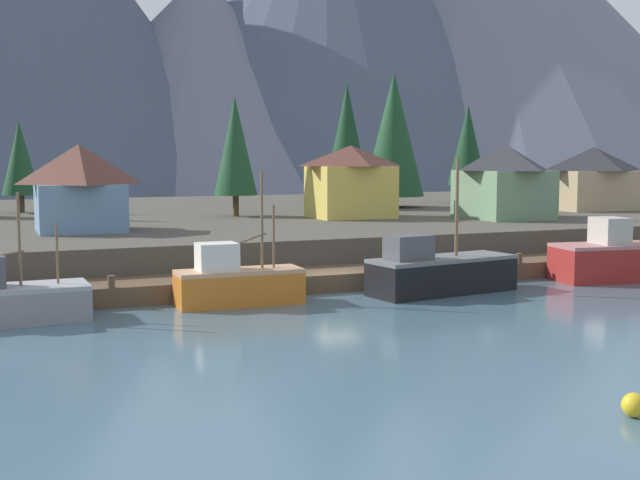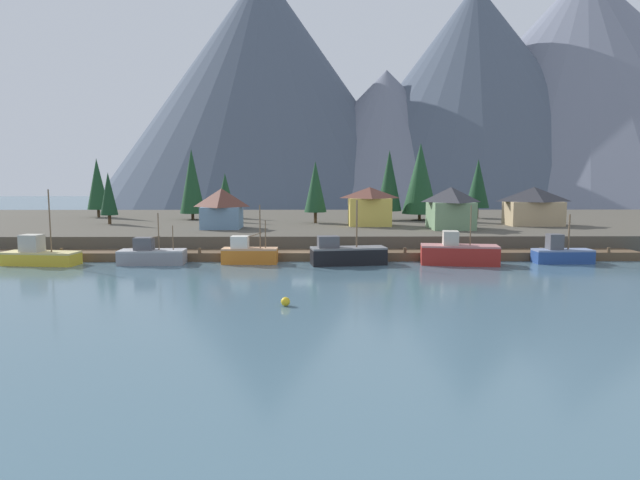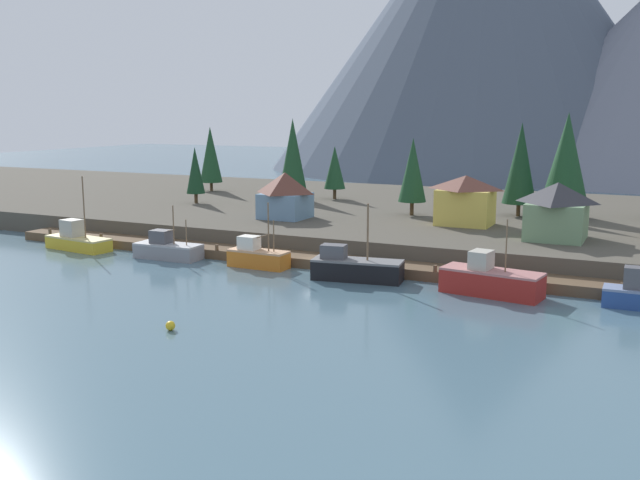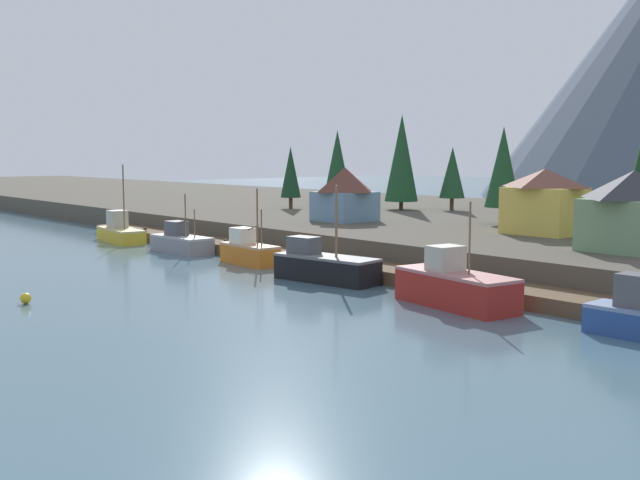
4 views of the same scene
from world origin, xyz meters
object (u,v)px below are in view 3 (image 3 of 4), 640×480
Objects in this scene: house_yellow at (465,200)px; conifer_centre at (521,163)px; fishing_boat_orange at (257,256)px; fishing_boat_red at (491,281)px; house_blue at (285,195)px; conifer_near_left at (293,156)px; fishing_boat_yellow at (77,240)px; conifer_near_right at (335,168)px; conifer_mid_right at (211,155)px; channel_buoy at (170,326)px; conifer_far_left at (413,170)px; fishing_boat_grey at (167,249)px; conifer_back_right at (195,171)px; house_green at (557,210)px; fishing_boat_black at (355,268)px; conifer_back_left at (566,161)px.

house_yellow is 11.59m from conifer_centre.
fishing_boat_orange is 23.81m from fishing_boat_red.
house_blue is 18.90m from conifer_near_left.
conifer_near_right is at bearing 75.68° from fishing_boat_yellow.
fishing_boat_yellow is 40.75m from conifer_mid_right.
fishing_boat_red is at bearing 47.57° from channel_buoy.
fishing_boat_red is 31.88m from conifer_far_left.
fishing_boat_orange is at bearing -71.03° from house_blue.
fishing_boat_grey is 34.37m from house_yellow.
conifer_near_left is at bearing 113.39° from fishing_boat_orange.
conifer_back_right is (-0.92, 24.55, 6.15)m from fishing_boat_yellow.
conifer_mid_right reaches higher than house_green.
conifer_centre is at bearing 43.22° from fishing_boat_yellow.
conifer_centre is at bearing 58.29° from fishing_boat_orange.
conifer_near_left is at bearing 156.82° from house_yellow.
conifer_back_left is (14.32, 32.55, 8.40)m from fishing_boat_black.
fishing_boat_grey is 0.85× the size of fishing_boat_black.
conifer_centre is 16.79× the size of channel_buoy.
fishing_boat_yellow is 25.33m from conifer_back_right.
conifer_far_left is at bearing 52.67° from fishing_boat_grey.
fishing_boat_grey is (12.43, 0.36, -0.06)m from fishing_boat_yellow.
conifer_far_left is (-3.43, 26.56, 7.12)m from fishing_boat_black.
fishing_boat_black is (11.15, -0.89, 0.01)m from fishing_boat_orange.
fishing_boat_yellow is at bearing -151.35° from house_yellow.
house_blue is at bearing -82.47° from conifer_near_right.
house_green is at bearing 59.57° from channel_buoy.
conifer_centre is at bearing 74.09° from channel_buoy.
fishing_boat_yellow is 0.99× the size of fishing_boat_black.
house_blue is at bearing 157.60° from fishing_boat_red.
conifer_near_right is (-35.18, 21.77, 1.73)m from house_green.
conifer_near_right reaches higher than fishing_boat_orange.
house_green is 0.69× the size of conifer_far_left.
house_yellow is at bearing 35.91° from fishing_boat_yellow.
conifer_near_left is 58.22m from channel_buoy.
conifer_back_right is (-49.76, -7.82, -2.33)m from conifer_back_left.
house_blue is 8.16× the size of channel_buoy.
fishing_boat_yellow is at bearing 179.99° from fishing_boat_grey.
fishing_boat_black is 12.64m from fishing_boat_red.
fishing_boat_grey is 32.84m from conifer_far_left.
house_blue reaches higher than fishing_boat_red.
house_yellow is at bearing 53.99° from fishing_boat_orange.
house_blue is 0.72× the size of conifer_near_right.
house_yellow is (15.85, 20.71, 4.32)m from fishing_boat_orange.
conifer_back_right is at bearing -171.07° from conifer_back_left.
fishing_boat_black is at bearing 73.89° from channel_buoy.
fishing_boat_orange is 0.99× the size of house_green.
conifer_mid_right is (-8.21, 39.21, 7.47)m from fishing_boat_yellow.
fishing_boat_grey is 10.57× the size of channel_buoy.
house_green is 41.40m from conifer_near_right.
conifer_back_right is 0.82× the size of conifer_far_left.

